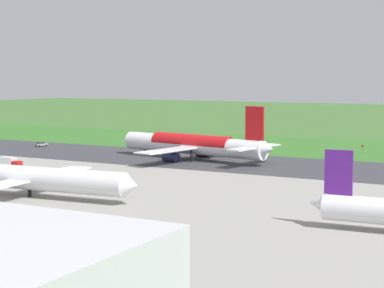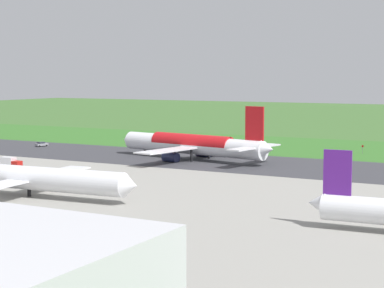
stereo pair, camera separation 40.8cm
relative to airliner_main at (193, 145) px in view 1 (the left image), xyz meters
The scene contains 10 objects.
ground_plane 15.05m from the airliner_main, behind, with size 800.00×800.00×0.00m, color #3D662D.
runway_asphalt 15.04m from the airliner_main, behind, with size 600.00×37.52×0.06m, color #38383D.
apron_concrete 61.50m from the airliner_main, 103.58° to the left, with size 440.00×110.00×0.05m, color gray.
grass_verge_foreground 41.53m from the airliner_main, 110.42° to the right, with size 600.00×80.00×0.04m, color #346B27.
airliner_main is the anchor object (origin of this frame).
airliner_parked_mid 66.35m from the airliner_main, 89.09° to the left, with size 48.54×39.75×14.16m.
service_truck_baggage 50.29m from the airliner_main, 46.47° to the left, with size 5.94×2.65×2.65m.
service_car_followme 62.36m from the airliner_main, ahead, with size 2.89×4.53×1.62m.
no_stopping_sign 53.65m from the airliner_main, 136.31° to the right, with size 0.60×0.10×2.73m.
traffic_cone_orange 52.63m from the airliner_main, 130.88° to the right, with size 0.40×0.40×0.55m, color orange.
Camera 1 is at (-74.76, 164.77, 23.76)m, focal length 62.19 mm.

